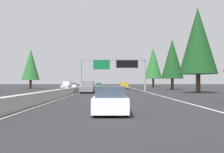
{
  "coord_description": "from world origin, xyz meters",
  "views": [
    {
      "loc": [
        -2.92,
        -5.28,
        1.69
      ],
      "look_at": [
        50.12,
        -5.68,
        2.83
      ],
      "focal_mm": 42.35,
      "sensor_mm": 36.0,
      "label": 1
    }
  ],
  "objects_px": {
    "pickup_mid_left": "(88,87)",
    "conifer_left_mid": "(31,64)",
    "sedan_far_left": "(99,85)",
    "conifer_right_far": "(153,63)",
    "sedan_distant_a": "(110,101)",
    "oncoming_near": "(66,85)",
    "conifer_right_mid": "(172,59)",
    "minivan_near_right": "(124,85)",
    "oncoming_far": "(74,85)",
    "conifer_right_near": "(198,41)",
    "sign_gantry_overhead": "(114,64)"
  },
  "relations": [
    {
      "from": "oncoming_far",
      "to": "conifer_right_far",
      "type": "height_order",
      "value": "conifer_right_far"
    },
    {
      "from": "pickup_mid_left",
      "to": "conifer_left_mid",
      "type": "relative_size",
      "value": 0.54
    },
    {
      "from": "sign_gantry_overhead",
      "to": "oncoming_far",
      "type": "distance_m",
      "value": 38.99
    },
    {
      "from": "minivan_near_right",
      "to": "conifer_right_near",
      "type": "xyz_separation_m",
      "value": [
        -27.99,
        -10.16,
        7.25
      ]
    },
    {
      "from": "conifer_right_mid",
      "to": "conifer_right_far",
      "type": "bearing_deg",
      "value": -0.5
    },
    {
      "from": "conifer_right_near",
      "to": "conifer_right_far",
      "type": "bearing_deg",
      "value": -0.77
    },
    {
      "from": "pickup_mid_left",
      "to": "conifer_left_mid",
      "type": "xyz_separation_m",
      "value": [
        27.13,
        17.2,
        5.4
      ]
    },
    {
      "from": "sign_gantry_overhead",
      "to": "pickup_mid_left",
      "type": "relative_size",
      "value": 2.26
    },
    {
      "from": "sedan_distant_a",
      "to": "sign_gantry_overhead",
      "type": "bearing_deg",
      "value": -1.16
    },
    {
      "from": "oncoming_far",
      "to": "conifer_right_near",
      "type": "height_order",
      "value": "conifer_right_near"
    },
    {
      "from": "conifer_left_mid",
      "to": "conifer_right_mid",
      "type": "bearing_deg",
      "value": -104.19
    },
    {
      "from": "oncoming_far",
      "to": "sign_gantry_overhead",
      "type": "bearing_deg",
      "value": 19.01
    },
    {
      "from": "oncoming_near",
      "to": "oncoming_far",
      "type": "height_order",
      "value": "oncoming_near"
    },
    {
      "from": "sedan_distant_a",
      "to": "oncoming_far",
      "type": "height_order",
      "value": "same"
    },
    {
      "from": "oncoming_near",
      "to": "conifer_right_near",
      "type": "distance_m",
      "value": 39.88
    },
    {
      "from": "oncoming_near",
      "to": "minivan_near_right",
      "type": "bearing_deg",
      "value": 83.54
    },
    {
      "from": "conifer_right_near",
      "to": "conifer_right_mid",
      "type": "relative_size",
      "value": 1.17
    },
    {
      "from": "oncoming_near",
      "to": "conifer_right_mid",
      "type": "bearing_deg",
      "value": 67.13
    },
    {
      "from": "conifer_right_near",
      "to": "conifer_right_mid",
      "type": "distance_m",
      "value": 18.83
    },
    {
      "from": "conifer_left_mid",
      "to": "minivan_near_right",
      "type": "bearing_deg",
      "value": -89.14
    },
    {
      "from": "oncoming_near",
      "to": "conifer_right_mid",
      "type": "xyz_separation_m",
      "value": [
        -10.94,
        -25.95,
        6.09
      ]
    },
    {
      "from": "conifer_right_near",
      "to": "conifer_left_mid",
      "type": "xyz_separation_m",
      "value": [
        27.62,
        34.55,
        -1.89
      ]
    },
    {
      "from": "pickup_mid_left",
      "to": "conifer_right_mid",
      "type": "relative_size",
      "value": 0.49
    },
    {
      "from": "sedan_far_left",
      "to": "oncoming_far",
      "type": "height_order",
      "value": "same"
    },
    {
      "from": "sedan_far_left",
      "to": "oncoming_far",
      "type": "relative_size",
      "value": 1.0
    },
    {
      "from": "minivan_near_right",
      "to": "oncoming_near",
      "type": "height_order",
      "value": "oncoming_near"
    },
    {
      "from": "pickup_mid_left",
      "to": "minivan_near_right",
      "type": "xyz_separation_m",
      "value": [
        27.5,
        -7.19,
        0.04
      ]
    },
    {
      "from": "sign_gantry_overhead",
      "to": "sedan_distant_a",
      "type": "bearing_deg",
      "value": 178.84
    },
    {
      "from": "pickup_mid_left",
      "to": "conifer_right_near",
      "type": "relative_size",
      "value": 0.42
    },
    {
      "from": "sedan_distant_a",
      "to": "conifer_right_near",
      "type": "distance_m",
      "value": 31.17
    },
    {
      "from": "pickup_mid_left",
      "to": "minivan_near_right",
      "type": "relative_size",
      "value": 1.12
    },
    {
      "from": "pickup_mid_left",
      "to": "conifer_left_mid",
      "type": "distance_m",
      "value": 32.58
    },
    {
      "from": "sign_gantry_overhead",
      "to": "conifer_right_mid",
      "type": "relative_size",
      "value": 1.1
    },
    {
      "from": "conifer_right_near",
      "to": "sedan_distant_a",
      "type": "bearing_deg",
      "value": 152.8
    },
    {
      "from": "sedan_distant_a",
      "to": "conifer_right_far",
      "type": "height_order",
      "value": "conifer_right_far"
    },
    {
      "from": "sedan_distant_a",
      "to": "conifer_right_mid",
      "type": "distance_m",
      "value": 48.26
    },
    {
      "from": "sedan_far_left",
      "to": "conifer_left_mid",
      "type": "xyz_separation_m",
      "value": [
        -13.99,
        17.22,
        5.63
      ]
    },
    {
      "from": "sign_gantry_overhead",
      "to": "sedan_far_left",
      "type": "distance_m",
      "value": 32.69
    },
    {
      "from": "sedan_distant_a",
      "to": "conifer_right_near",
      "type": "xyz_separation_m",
      "value": [
        26.9,
        -13.83,
        7.52
      ]
    },
    {
      "from": "sedan_far_left",
      "to": "conifer_right_far",
      "type": "relative_size",
      "value": 0.33
    },
    {
      "from": "minivan_near_right",
      "to": "oncoming_far",
      "type": "distance_m",
      "value": 23.89
    },
    {
      "from": "oncoming_near",
      "to": "conifer_right_far",
      "type": "distance_m",
      "value": 32.14
    },
    {
      "from": "pickup_mid_left",
      "to": "conifer_right_mid",
      "type": "xyz_separation_m",
      "value": [
        18.3,
        -17.73,
        6.09
      ]
    },
    {
      "from": "sedan_far_left",
      "to": "pickup_mid_left",
      "type": "bearing_deg",
      "value": 179.97
    },
    {
      "from": "sedan_distant_a",
      "to": "minivan_near_right",
      "type": "relative_size",
      "value": 0.88
    },
    {
      "from": "sedan_distant_a",
      "to": "conifer_right_far",
      "type": "xyz_separation_m",
      "value": [
        73.83,
        -14.46,
        7.4
      ]
    },
    {
      "from": "sign_gantry_overhead",
      "to": "minivan_near_right",
      "type": "distance_m",
      "value": 19.17
    },
    {
      "from": "minivan_near_right",
      "to": "oncoming_near",
      "type": "relative_size",
      "value": 0.89
    },
    {
      "from": "oncoming_near",
      "to": "conifer_left_mid",
      "type": "height_order",
      "value": "conifer_left_mid"
    },
    {
      "from": "conifer_right_mid",
      "to": "conifer_right_far",
      "type": "relative_size",
      "value": 0.87
    }
  ]
}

